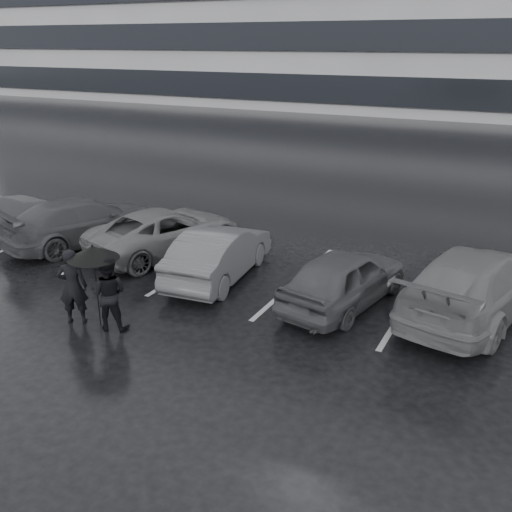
{
  "coord_description": "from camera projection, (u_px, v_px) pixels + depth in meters",
  "views": [
    {
      "loc": [
        5.71,
        -9.73,
        5.67
      ],
      "look_at": [
        0.21,
        1.0,
        1.1
      ],
      "focal_mm": 40.0,
      "sensor_mm": 36.0,
      "label": 1
    }
  ],
  "objects": [
    {
      "name": "car_east",
      "position": [
        475.0,
        283.0,
        12.37
      ],
      "size": [
        3.05,
        5.42,
        1.48
      ],
      "primitive_type": "imported",
      "rotation": [
        0.0,
        0.0,
        2.94
      ],
      "color": "#434446",
      "rests_on": "ground"
    },
    {
      "name": "stall_stripes",
      "position": [
        248.0,
        271.0,
        14.96
      ],
      "size": [
        19.72,
        5.0,
        0.0
      ],
      "color": "#A3A3A6",
      "rests_on": "ground"
    },
    {
      "name": "umbrella",
      "position": [
        93.0,
        252.0,
        11.58
      ],
      "size": [
        1.06,
        1.06,
        1.79
      ],
      "color": "black",
      "rests_on": "ground"
    },
    {
      "name": "car_west_c",
      "position": [
        83.0,
        221.0,
        16.82
      ],
      "size": [
        3.33,
        5.07,
        1.36
      ],
      "primitive_type": "imported",
      "rotation": [
        0.0,
        0.0,
        2.81
      ],
      "color": "black",
      "rests_on": "ground"
    },
    {
      "name": "car_main",
      "position": [
        344.0,
        278.0,
        12.85
      ],
      "size": [
        2.23,
        4.07,
        1.31
      ],
      "primitive_type": "imported",
      "rotation": [
        0.0,
        0.0,
        2.96
      ],
      "color": "black",
      "rests_on": "ground"
    },
    {
      "name": "car_west_a",
      "position": [
        219.0,
        253.0,
        14.33
      ],
      "size": [
        1.81,
        4.11,
        1.31
      ],
      "primitive_type": "imported",
      "rotation": [
        0.0,
        0.0,
        3.25
      ],
      "color": "#313134",
      "rests_on": "ground"
    },
    {
      "name": "car_west_b",
      "position": [
        165.0,
        231.0,
        16.1
      ],
      "size": [
        3.32,
        4.96,
        1.26
      ],
      "primitive_type": "imported",
      "rotation": [
        0.0,
        0.0,
        2.85
      ],
      "color": "#434446",
      "rests_on": "ground"
    },
    {
      "name": "ground",
      "position": [
        227.0,
        315.0,
        12.54
      ],
      "size": [
        160.0,
        160.0,
        0.0
      ],
      "primitive_type": "plane",
      "color": "black",
      "rests_on": "ground"
    },
    {
      "name": "pedestrian_right",
      "position": [
        109.0,
        294.0,
        11.72
      ],
      "size": [
        0.92,
        0.82,
        1.59
      ],
      "primitive_type": "imported",
      "rotation": [
        0.0,
        0.0,
        3.47
      ],
      "color": "black",
      "rests_on": "ground"
    },
    {
      "name": "pedestrian_left",
      "position": [
        73.0,
        286.0,
        11.97
      ],
      "size": [
        0.72,
        0.65,
        1.66
      ],
      "primitive_type": "imported",
      "rotation": [
        0.0,
        0.0,
        3.67
      ],
      "color": "black",
      "rests_on": "ground"
    }
  ]
}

